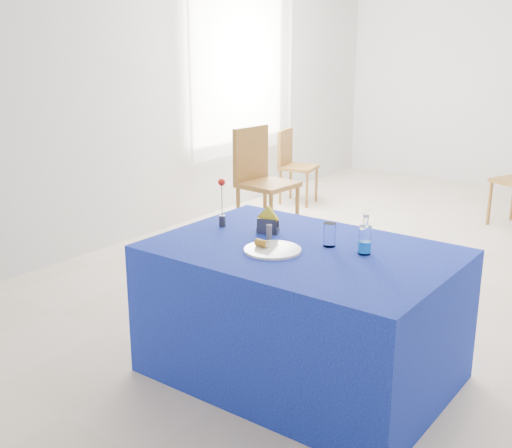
# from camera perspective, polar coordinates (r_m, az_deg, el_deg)

# --- Properties ---
(floor) EXTENTS (7.00, 7.00, 0.00)m
(floor) POSITION_cam_1_polar(r_m,az_deg,el_deg) (5.51, 13.95, -3.84)
(floor) COLOR beige
(floor) RESTS_ON ground
(room_shell) EXTENTS (7.00, 7.00, 7.00)m
(room_shell) POSITION_cam_1_polar(r_m,az_deg,el_deg) (5.19, 15.31, 14.62)
(room_shell) COLOR silver
(room_shell) RESTS_ON ground
(window_pane) EXTENTS (0.04, 1.50, 1.60)m
(window_pane) POSITION_cam_1_polar(r_m,az_deg,el_deg) (7.14, -1.48, 13.91)
(window_pane) COLOR white
(window_pane) RESTS_ON room_shell
(curtain) EXTENTS (0.04, 1.75, 1.85)m
(curtain) POSITION_cam_1_polar(r_m,az_deg,el_deg) (7.10, -1.02, 13.90)
(curtain) COLOR white
(curtain) RESTS_ON room_shell
(plate) EXTENTS (0.31, 0.31, 0.01)m
(plate) POSITION_cam_1_polar(r_m,az_deg,el_deg) (3.40, 1.49, -2.33)
(plate) COLOR silver
(plate) RESTS_ON blue_table
(drinking_glass) EXTENTS (0.07, 0.07, 0.13)m
(drinking_glass) POSITION_cam_1_polar(r_m,az_deg,el_deg) (3.49, 6.55, -0.96)
(drinking_glass) COLOR white
(drinking_glass) RESTS_ON blue_table
(salt_shaker) EXTENTS (0.03, 0.03, 0.08)m
(salt_shaker) POSITION_cam_1_polar(r_m,az_deg,el_deg) (3.71, 1.10, -0.17)
(salt_shaker) COLOR slate
(salt_shaker) RESTS_ON blue_table
(pepper_shaker) EXTENTS (0.03, 0.03, 0.08)m
(pepper_shaker) POSITION_cam_1_polar(r_m,az_deg,el_deg) (3.59, 1.18, -0.72)
(pepper_shaker) COLOR #5D5D62
(pepper_shaker) RESTS_ON blue_table
(blue_table) EXTENTS (1.60, 1.10, 0.76)m
(blue_table) POSITION_cam_1_polar(r_m,az_deg,el_deg) (3.61, 4.05, -7.86)
(blue_table) COLOR #0E1188
(blue_table) RESTS_ON floor
(water_bottle) EXTENTS (0.07, 0.07, 0.21)m
(water_bottle) POSITION_cam_1_polar(r_m,az_deg,el_deg) (3.39, 9.65, -1.49)
(water_bottle) COLOR white
(water_bottle) RESTS_ON blue_table
(napkin_holder) EXTENTS (0.15, 0.09, 0.16)m
(napkin_holder) POSITION_cam_1_polar(r_m,az_deg,el_deg) (3.70, 1.06, -0.09)
(napkin_holder) COLOR #3C3C42
(napkin_holder) RESTS_ON blue_table
(rose_vase) EXTENTS (0.04, 0.04, 0.29)m
(rose_vase) POSITION_cam_1_polar(r_m,az_deg,el_deg) (3.81, -3.04, 1.73)
(rose_vase) COLOR #26262B
(rose_vase) RESTS_ON blue_table
(chair_win_a) EXTENTS (0.49, 0.49, 1.04)m
(chair_win_a) POSITION_cam_1_polar(r_m,az_deg,el_deg) (6.07, 0.37, 4.44)
(chair_win_a) COLOR brown
(chair_win_a) RESTS_ON floor
(chair_win_b) EXTENTS (0.45, 0.45, 0.84)m
(chair_win_b) POSITION_cam_1_polar(r_m,az_deg,el_deg) (7.36, 3.27, 5.62)
(chair_win_b) COLOR brown
(chair_win_b) RESTS_ON floor
(banana_pieces) EXTENTS (0.08, 0.04, 0.04)m
(banana_pieces) POSITION_cam_1_polar(r_m,az_deg,el_deg) (3.42, 0.55, -1.72)
(banana_pieces) COLOR gold
(banana_pieces) RESTS_ON plate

